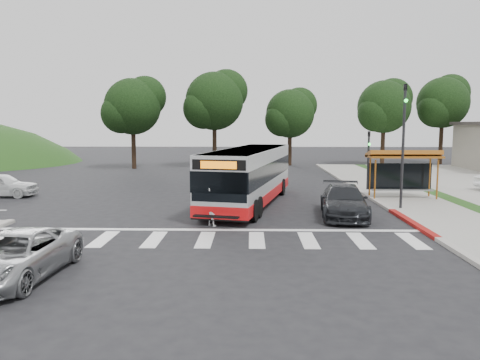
{
  "coord_description": "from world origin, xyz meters",
  "views": [
    {
      "loc": [
        1.75,
        -22.75,
        4.48
      ],
      "look_at": [
        1.21,
        1.22,
        1.6
      ],
      "focal_mm": 35.0,
      "sensor_mm": 36.0,
      "label": 1
    }
  ],
  "objects_px": {
    "transit_bus": "(250,177)",
    "pedestrian": "(212,206)",
    "silver_suv_south": "(15,256)",
    "dark_sedan": "(344,201)"
  },
  "relations": [
    {
      "from": "silver_suv_south",
      "to": "pedestrian",
      "type": "bearing_deg",
      "value": 58.1
    },
    {
      "from": "transit_bus",
      "to": "pedestrian",
      "type": "bearing_deg",
      "value": -93.76
    },
    {
      "from": "transit_bus",
      "to": "silver_suv_south",
      "type": "xyz_separation_m",
      "value": [
        -6.76,
        -12.85,
        -0.87
      ]
    },
    {
      "from": "dark_sedan",
      "to": "silver_suv_south",
      "type": "bearing_deg",
      "value": -133.57
    },
    {
      "from": "transit_bus",
      "to": "pedestrian",
      "type": "relative_size",
      "value": 6.87
    },
    {
      "from": "silver_suv_south",
      "to": "transit_bus",
      "type": "bearing_deg",
      "value": 65.59
    },
    {
      "from": "transit_bus",
      "to": "dark_sedan",
      "type": "relative_size",
      "value": 2.29
    },
    {
      "from": "pedestrian",
      "to": "silver_suv_south",
      "type": "height_order",
      "value": "pedestrian"
    },
    {
      "from": "transit_bus",
      "to": "pedestrian",
      "type": "height_order",
      "value": "transit_bus"
    },
    {
      "from": "transit_bus",
      "to": "silver_suv_south",
      "type": "bearing_deg",
      "value": -105.14
    }
  ]
}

